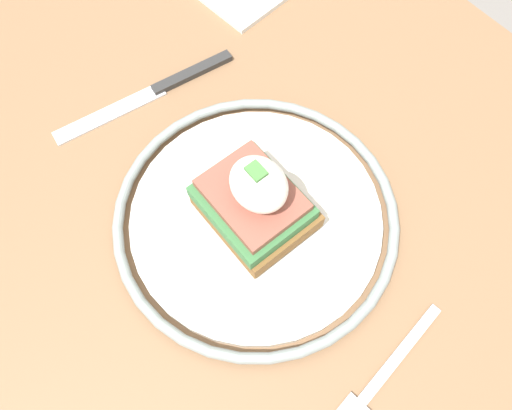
{
  "coord_description": "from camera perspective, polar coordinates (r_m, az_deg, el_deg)",
  "views": [
    {
      "loc": [
        -0.17,
        0.13,
        1.18
      ],
      "look_at": [
        -0.03,
        0.02,
        0.78
      ],
      "focal_mm": 35.0,
      "sensor_mm": 36.0,
      "label": 1
    }
  ],
  "objects": [
    {
      "name": "ground_plane",
      "position": [
        1.2,
        -0.19,
        -14.5
      ],
      "size": [
        6.0,
        6.0,
        0.0
      ],
      "primitive_type": "plane",
      "color": "gray"
    },
    {
      "name": "sandwich",
      "position": [
        0.43,
        -0.1,
        0.52
      ],
      "size": [
        0.1,
        0.08,
        0.08
      ],
      "color": "brown",
      "rests_on": "plate"
    },
    {
      "name": "dining_table",
      "position": [
        0.61,
        -0.37,
        -3.78
      ],
      "size": [
        0.95,
        0.72,
        0.75
      ],
      "color": "#846042",
      "rests_on": "ground_plane"
    },
    {
      "name": "knife",
      "position": [
        0.56,
        -10.91,
        12.92
      ],
      "size": [
        0.04,
        0.21,
        0.01
      ],
      "color": "#2D2D2D",
      "rests_on": "dining_table"
    },
    {
      "name": "fork",
      "position": [
        0.45,
        14.13,
        -18.51
      ],
      "size": [
        0.03,
        0.14,
        0.0
      ],
      "color": "silver",
      "rests_on": "dining_table"
    },
    {
      "name": "plate",
      "position": [
        0.47,
        0.0,
        -1.41
      ],
      "size": [
        0.27,
        0.27,
        0.02
      ],
      "color": "silver",
      "rests_on": "dining_table"
    }
  ]
}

